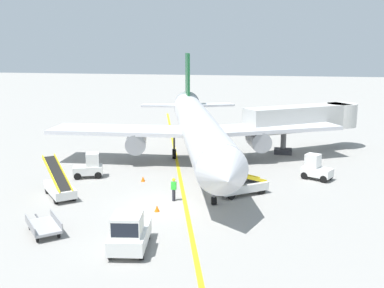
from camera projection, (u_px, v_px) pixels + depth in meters
ground_plane at (161, 206)px, 30.97m from camera, size 300.00×300.00×0.00m
taxi_line_yellow at (182, 185)px, 35.70m from camera, size 22.54×76.93×0.01m
airliner at (198, 127)px, 42.37m from camera, size 27.80×34.70×10.10m
jet_bridge at (309, 118)px, 46.93m from camera, size 11.88×9.46×4.85m
pushback_tug at (129, 233)px, 24.10m from camera, size 2.45×3.86×2.20m
baggage_tug_near_wing at (316, 168)px, 37.23m from camera, size 2.73×2.25×2.10m
baggage_tug_by_cargo_door at (90, 167)px, 37.73m from camera, size 2.71×2.10×2.10m
belt_loader_forward_hold at (59, 186)px, 32.89m from camera, size 4.26×4.57×2.59m
belt_loader_aft_hold at (241, 185)px, 33.32m from camera, size 4.72×4.05×2.59m
baggage_cart_loaded at (44, 226)px, 26.37m from camera, size 3.11×3.34×0.94m
ground_crew_marshaller at (174, 189)px, 31.92m from camera, size 0.36×0.24×1.70m
safety_cone_nose_right at (157, 208)px, 29.97m from camera, size 0.36×0.36×0.44m
safety_cone_wingtip_left at (143, 179)px, 36.72m from camera, size 0.36×0.36×0.44m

